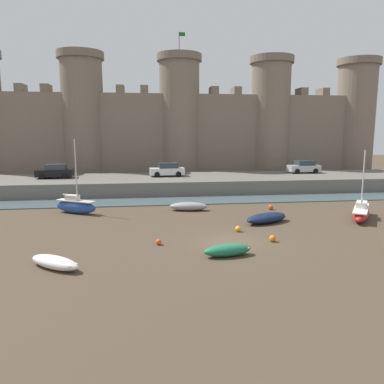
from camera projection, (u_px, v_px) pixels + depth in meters
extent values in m
plane|color=#4C3D2D|center=(228.00, 243.00, 23.82)|extent=(160.00, 160.00, 0.00)
cube|color=slate|center=(197.00, 200.00, 38.01)|extent=(80.00, 4.50, 0.10)
cube|color=#666059|center=(188.00, 183.00, 44.99)|extent=(66.39, 10.00, 1.59)
cube|color=#7A6B5B|center=(180.00, 137.00, 54.66)|extent=(54.39, 2.80, 12.17)
cylinder|color=#7A6B5B|center=(83.00, 121.00, 52.58)|extent=(5.70, 5.70, 16.69)
cylinder|color=#706254|center=(80.00, 55.00, 51.15)|extent=(6.38, 6.38, 1.00)
cylinder|color=#7A6B5B|center=(180.00, 121.00, 54.29)|extent=(5.70, 5.70, 16.69)
cylinder|color=#706254|center=(179.00, 58.00, 52.85)|extent=(6.38, 6.38, 1.00)
cylinder|color=#4C4742|center=(179.00, 43.00, 52.52)|extent=(0.10, 0.10, 3.00)
cube|color=#19591E|center=(182.00, 34.00, 52.39)|extent=(0.80, 0.04, 0.50)
cylinder|color=#7A6B5B|center=(270.00, 122.00, 55.99)|extent=(5.70, 5.70, 16.69)
cylinder|color=#706254|center=(272.00, 60.00, 54.55)|extent=(6.38, 6.38, 1.00)
cylinder|color=#7A6B5B|center=(355.00, 122.00, 57.70)|extent=(5.70, 5.70, 16.69)
cylinder|color=#706254|center=(359.00, 62.00, 56.26)|extent=(6.38, 6.38, 1.00)
cube|color=#746557|center=(21.00, 88.00, 50.86)|extent=(1.10, 2.52, 1.10)
cube|color=#746557|center=(46.00, 89.00, 51.28)|extent=(1.10, 2.52, 1.10)
cube|color=#746557|center=(120.00, 90.00, 52.53)|extent=(1.10, 2.52, 1.10)
cube|color=#746557|center=(144.00, 90.00, 52.95)|extent=(1.10, 2.52, 1.10)
cube|color=#746557|center=(214.00, 91.00, 54.20)|extent=(1.10, 2.52, 1.10)
cube|color=#746557|center=(236.00, 91.00, 54.62)|extent=(1.10, 2.52, 1.10)
cube|color=#746557|center=(301.00, 92.00, 55.88)|extent=(1.10, 2.52, 1.10)
cube|color=#746557|center=(323.00, 92.00, 56.29)|extent=(1.10, 2.52, 1.10)
ellipsoid|color=#141E3D|center=(267.00, 218.00, 28.87)|extent=(4.12, 2.96, 0.76)
ellipsoid|color=navy|center=(267.00, 217.00, 28.86)|extent=(3.35, 2.37, 0.42)
cube|color=beige|center=(264.00, 217.00, 28.70)|extent=(0.71, 1.22, 0.06)
cube|color=beige|center=(281.00, 215.00, 29.65)|extent=(0.59, 0.85, 0.08)
ellipsoid|color=#234793|center=(76.00, 207.00, 32.11)|extent=(4.01, 2.85, 1.14)
cube|color=silver|center=(75.00, 201.00, 32.02)|extent=(3.52, 2.48, 0.08)
cube|color=silver|center=(72.00, 198.00, 32.09)|extent=(1.30, 1.11, 0.44)
cylinder|color=silver|center=(76.00, 170.00, 31.51)|extent=(0.10, 0.10, 5.21)
cylinder|color=silver|center=(71.00, 195.00, 32.09)|extent=(1.63, 0.97, 0.08)
ellipsoid|color=red|center=(361.00, 213.00, 30.10)|extent=(4.06, 5.19, 0.91)
cube|color=silver|center=(361.00, 208.00, 30.04)|extent=(3.54, 4.54, 0.08)
cube|color=silver|center=(362.00, 204.00, 30.35)|extent=(1.51, 1.70, 0.44)
cylinder|color=silver|center=(363.00, 180.00, 29.41)|extent=(0.10, 0.10, 4.66)
cylinder|color=silver|center=(362.00, 201.00, 30.44)|extent=(1.44, 2.07, 0.08)
ellipsoid|color=silver|center=(55.00, 262.00, 19.32)|extent=(3.20, 2.75, 0.64)
ellipsoid|color=white|center=(55.00, 261.00, 19.31)|extent=(2.60, 2.22, 0.35)
cube|color=beige|center=(51.00, 260.00, 19.42)|extent=(0.68, 0.82, 0.06)
cube|color=beige|center=(72.00, 265.00, 18.69)|extent=(0.56, 0.62, 0.08)
ellipsoid|color=gray|center=(189.00, 206.00, 33.29)|extent=(3.50, 1.68, 0.76)
ellipsoid|color=silver|center=(189.00, 206.00, 33.28)|extent=(2.86, 1.33, 0.42)
cube|color=beige|center=(186.00, 205.00, 33.28)|extent=(0.35, 1.05, 0.06)
cube|color=beige|center=(203.00, 205.00, 33.26)|extent=(0.37, 0.70, 0.08)
ellipsoid|color=#1E6B47|center=(228.00, 250.00, 21.21)|extent=(2.95, 1.42, 0.69)
ellipsoid|color=#339266|center=(228.00, 249.00, 21.20)|extent=(2.41, 1.13, 0.38)
cube|color=beige|center=(224.00, 249.00, 21.14)|extent=(0.33, 0.85, 0.06)
cube|color=beige|center=(245.00, 247.00, 21.51)|extent=(0.36, 0.57, 0.08)
sphere|color=#E04C1E|center=(271.00, 207.00, 33.62)|extent=(0.46, 0.46, 0.46)
sphere|color=orange|center=(273.00, 239.00, 23.96)|extent=(0.43, 0.43, 0.43)
sphere|color=orange|center=(238.00, 229.00, 26.35)|extent=(0.41, 0.41, 0.41)
sphere|color=#E04C1E|center=(159.00, 242.00, 23.31)|extent=(0.37, 0.37, 0.37)
cube|color=black|center=(54.00, 173.00, 43.34)|extent=(4.18, 1.91, 0.80)
cube|color=#2D3842|center=(55.00, 167.00, 43.26)|extent=(2.33, 1.61, 0.64)
cylinder|color=black|center=(42.00, 176.00, 42.34)|extent=(0.65, 0.21, 0.64)
cylinder|color=black|center=(45.00, 175.00, 43.99)|extent=(0.65, 0.21, 0.64)
cylinder|color=black|center=(65.00, 176.00, 42.79)|extent=(0.65, 0.21, 0.64)
cylinder|color=black|center=(67.00, 174.00, 44.44)|extent=(0.65, 0.21, 0.64)
cube|color=silver|center=(167.00, 171.00, 45.10)|extent=(4.18, 1.91, 0.80)
cube|color=#2D3842|center=(168.00, 165.00, 45.01)|extent=(2.33, 1.61, 0.64)
cylinder|color=black|center=(157.00, 175.00, 44.10)|extent=(0.65, 0.21, 0.64)
cylinder|color=black|center=(156.00, 173.00, 45.75)|extent=(0.65, 0.21, 0.64)
cylinder|color=black|center=(178.00, 174.00, 44.55)|extent=(0.65, 0.21, 0.64)
cylinder|color=black|center=(177.00, 173.00, 46.20)|extent=(0.65, 0.21, 0.64)
cube|color=#B2B5B7|center=(304.00, 168.00, 48.66)|extent=(4.18, 1.91, 0.80)
cube|color=#2D3842|center=(305.00, 163.00, 48.58)|extent=(2.33, 1.61, 0.64)
cylinder|color=black|center=(297.00, 171.00, 47.66)|extent=(0.65, 0.21, 0.64)
cylinder|color=black|center=(291.00, 170.00, 49.31)|extent=(0.65, 0.21, 0.64)
cylinder|color=black|center=(316.00, 171.00, 48.11)|extent=(0.65, 0.21, 0.64)
cylinder|color=black|center=(309.00, 170.00, 49.76)|extent=(0.65, 0.21, 0.64)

